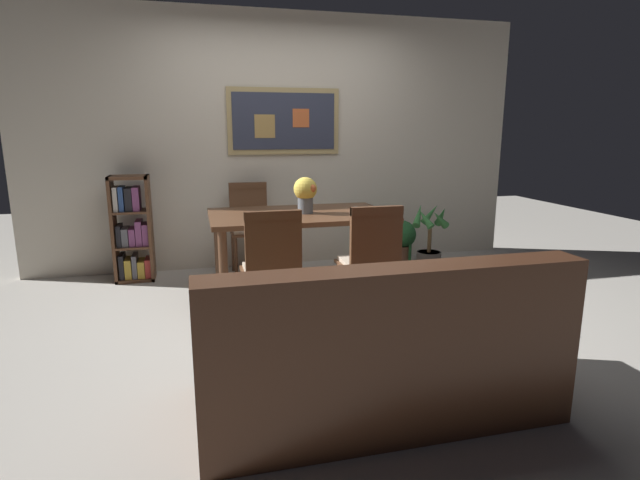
# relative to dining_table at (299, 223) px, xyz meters

# --- Properties ---
(ground_plane) EXTENTS (12.00, 12.00, 0.00)m
(ground_plane) POSITION_rel_dining_table_xyz_m (0.04, -0.54, -0.64)
(ground_plane) COLOR #B7B2A8
(wall_back_with_painting) EXTENTS (5.20, 0.14, 2.60)m
(wall_back_with_painting) POSITION_rel_dining_table_xyz_m (0.04, 1.13, 0.66)
(wall_back_with_painting) COLOR beige
(wall_back_with_painting) RESTS_ON ground_plane
(dining_table) EXTENTS (1.52, 0.95, 0.73)m
(dining_table) POSITION_rel_dining_table_xyz_m (0.00, 0.00, 0.00)
(dining_table) COLOR brown
(dining_table) RESTS_ON ground_plane
(dining_chair_far_left) EXTENTS (0.40, 0.41, 0.91)m
(dining_chair_far_left) POSITION_rel_dining_table_xyz_m (-0.34, 0.81, -0.10)
(dining_chair_far_left) COLOR brown
(dining_chair_far_left) RESTS_ON ground_plane
(dining_chair_near_right) EXTENTS (0.40, 0.41, 0.91)m
(dining_chair_near_right) POSITION_rel_dining_table_xyz_m (0.36, -0.83, -0.10)
(dining_chair_near_right) COLOR brown
(dining_chair_near_right) RESTS_ON ground_plane
(dining_chair_near_left) EXTENTS (0.40, 0.41, 0.91)m
(dining_chair_near_left) POSITION_rel_dining_table_xyz_m (-0.37, -0.84, -0.10)
(dining_chair_near_left) COLOR brown
(dining_chair_near_left) RESTS_ON ground_plane
(leather_couch) EXTENTS (1.80, 0.84, 0.84)m
(leather_couch) POSITION_rel_dining_table_xyz_m (-0.01, -1.94, -0.33)
(leather_couch) COLOR #472819
(leather_couch) RESTS_ON ground_plane
(bookshelf) EXTENTS (0.36, 0.28, 1.01)m
(bookshelf) POSITION_rel_dining_table_xyz_m (-1.46, 0.82, -0.17)
(bookshelf) COLOR brown
(bookshelf) RESTS_ON ground_plane
(potted_ivy) EXTENTS (0.30, 0.30, 0.54)m
(potted_ivy) POSITION_rel_dining_table_xyz_m (1.29, 0.75, -0.38)
(potted_ivy) COLOR brown
(potted_ivy) RESTS_ON ground_plane
(potted_palm) EXTENTS (0.38, 0.39, 0.71)m
(potted_palm) POSITION_rel_dining_table_xyz_m (1.42, 0.35, -0.36)
(potted_palm) COLOR #4C4742
(potted_palm) RESTS_ON ground_plane
(flower_vase) EXTENTS (0.21, 0.20, 0.31)m
(flower_vase) POSITION_rel_dining_table_xyz_m (0.05, -0.03, 0.27)
(flower_vase) COLOR slate
(flower_vase) RESTS_ON dining_table
(tv_remote) EXTENTS (0.07, 0.16, 0.02)m
(tv_remote) POSITION_rel_dining_table_xyz_m (0.53, 0.03, 0.10)
(tv_remote) COLOR black
(tv_remote) RESTS_ON dining_table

